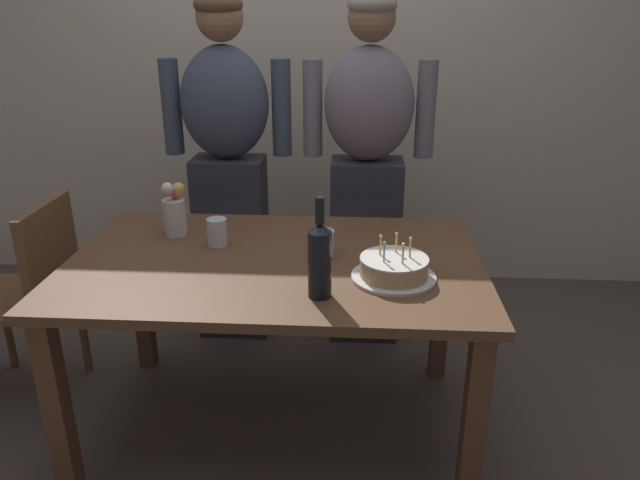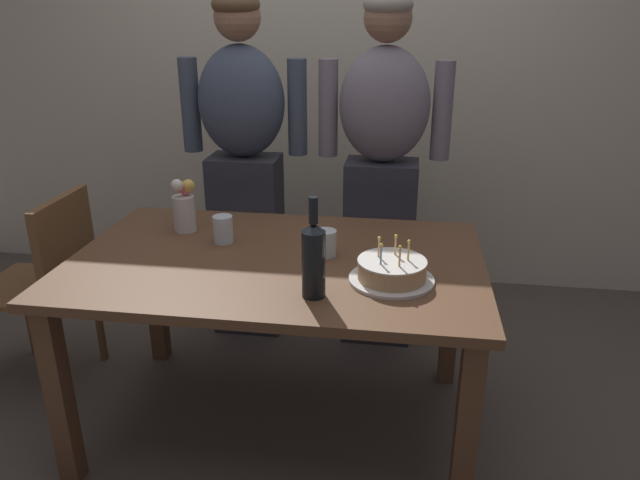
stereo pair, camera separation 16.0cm
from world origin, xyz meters
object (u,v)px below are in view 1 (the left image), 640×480
Objects in this scene: person_man_bearded at (228,168)px; person_woman_cardigan at (367,170)px; wine_bottle at (320,258)px; water_glass_far at (217,232)px; dining_chair at (33,287)px; flower_vase at (174,210)px; birthday_cake at (394,269)px; water_glass_near at (323,243)px.

person_woman_cardigan is (0.67, 0.00, 0.00)m from person_man_bearded.
person_man_bearded reaches higher than wine_bottle.
water_glass_far is 0.12× the size of dining_chair.
flower_vase is at bearing 79.58° from person_man_bearded.
person_woman_cardigan is (0.58, 0.66, 0.08)m from water_glass_far.
birthday_cake reaches higher than water_glass_far.
flower_vase is 0.57m from person_man_bearded.
flower_vase is (-0.61, 0.51, -0.03)m from wine_bottle.
person_man_bearded reaches higher than water_glass_near.
wine_bottle is 0.20× the size of person_man_bearded.
person_man_bearded and person_woman_cardigan have the same top height.
person_man_bearded is at bearing 124.26° from water_glass_near.
person_woman_cardigan is (0.16, 1.06, 0.00)m from wine_bottle.
flower_vase is at bearing 152.08° from water_glass_far.
birthday_cake is 1.51m from dining_chair.
birthday_cake is 0.93m from flower_vase.
water_glass_near is at bearing -10.33° from water_glass_far.
birthday_cake reaches higher than water_glass_near.
flower_vase reaches higher than dining_chair.
birthday_cake is at bearing -37.11° from water_glass_near.
birthday_cake is at bearing 95.08° from person_woman_cardigan.
water_glass_near is 0.42m from water_glass_far.
wine_bottle is at bearing -88.56° from water_glass_near.
water_glass_far is (-0.66, 0.26, 0.02)m from birthday_cake.
water_glass_near is at bearing -16.31° from flower_vase.
water_glass_near is 0.06× the size of person_woman_cardigan.
birthday_cake is 0.71m from water_glass_far.
water_glass_far is at bearing 135.84° from wine_bottle.
flower_vase is 0.95m from person_woman_cardigan.
flower_vase is 0.13× the size of person_man_bearded.
person_man_bearded reaches higher than dining_chair.
flower_vase is (-0.19, 0.10, 0.05)m from water_glass_far.
person_woman_cardigan is at bearing 48.73° from water_glass_far.
birthday_cake is 1.28× the size of flower_vase.
wine_bottle reaches higher than flower_vase.
dining_chair is at bearing 159.68° from wine_bottle.
water_glass_near is 1.25m from dining_chair.
water_glass_far is at bearing 97.67° from person_man_bearded.
person_woman_cardigan is at bearing 113.97° from dining_chair.
birthday_cake is 0.30m from wine_bottle.
person_man_bearded is (-0.75, 0.92, 0.10)m from birthday_cake.
person_woman_cardigan is 1.90× the size of dining_chair.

